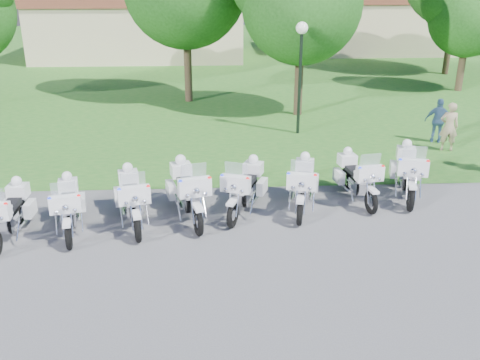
{
  "coord_description": "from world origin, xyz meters",
  "views": [
    {
      "loc": [
        -1.02,
        -11.32,
        5.92
      ],
      "look_at": [
        -0.38,
        1.2,
        0.95
      ],
      "focal_mm": 40.0,
      "sensor_mm": 36.0,
      "label": 1
    }
  ],
  "objects_px": {
    "motorcycle_3": "(188,191)",
    "motorcycle_4": "(245,187)",
    "motorcycle_1": "(68,206)",
    "motorcycle_6": "(357,177)",
    "motorcycle_5": "(303,184)",
    "motorcycle_7": "(408,171)",
    "motorcycle_2": "(132,198)",
    "motorcycle_0": "(9,212)",
    "bystander_a": "(449,127)",
    "lamp_post": "(301,51)",
    "bystander_c": "(438,121)"
  },
  "relations": [
    {
      "from": "motorcycle_3",
      "to": "motorcycle_4",
      "type": "relative_size",
      "value": 1.1
    },
    {
      "from": "motorcycle_0",
      "to": "lamp_post",
      "type": "height_order",
      "value": "lamp_post"
    },
    {
      "from": "motorcycle_0",
      "to": "motorcycle_3",
      "type": "xyz_separation_m",
      "value": [
        4.12,
        0.91,
        0.08
      ]
    },
    {
      "from": "motorcycle_7",
      "to": "lamp_post",
      "type": "distance_m",
      "value": 6.97
    },
    {
      "from": "motorcycle_0",
      "to": "bystander_a",
      "type": "height_order",
      "value": "bystander_a"
    },
    {
      "from": "motorcycle_2",
      "to": "motorcycle_3",
      "type": "distance_m",
      "value": 1.39
    },
    {
      "from": "motorcycle_6",
      "to": "bystander_c",
      "type": "height_order",
      "value": "bystander_c"
    },
    {
      "from": "lamp_post",
      "to": "motorcycle_6",
      "type": "bearing_deg",
      "value": -84.37
    },
    {
      "from": "motorcycle_2",
      "to": "motorcycle_7",
      "type": "xyz_separation_m",
      "value": [
        7.37,
        1.38,
        0.03
      ]
    },
    {
      "from": "motorcycle_4",
      "to": "motorcycle_5",
      "type": "height_order",
      "value": "motorcycle_5"
    },
    {
      "from": "motorcycle_6",
      "to": "bystander_c",
      "type": "bearing_deg",
      "value": -139.71
    },
    {
      "from": "motorcycle_5",
      "to": "motorcycle_7",
      "type": "relative_size",
      "value": 0.95
    },
    {
      "from": "motorcycle_3",
      "to": "motorcycle_4",
      "type": "xyz_separation_m",
      "value": [
        1.46,
        0.27,
        -0.05
      ]
    },
    {
      "from": "motorcycle_0",
      "to": "lamp_post",
      "type": "relative_size",
      "value": 0.55
    },
    {
      "from": "motorcycle_6",
      "to": "motorcycle_3",
      "type": "bearing_deg",
      "value": 2.0
    },
    {
      "from": "motorcycle_0",
      "to": "motorcycle_6",
      "type": "xyz_separation_m",
      "value": [
        8.67,
        1.81,
        0.01
      ]
    },
    {
      "from": "motorcycle_3",
      "to": "motorcycle_2",
      "type": "bearing_deg",
      "value": -2.11
    },
    {
      "from": "motorcycle_1",
      "to": "motorcycle_6",
      "type": "xyz_separation_m",
      "value": [
        7.37,
        1.53,
        0.01
      ]
    },
    {
      "from": "motorcycle_6",
      "to": "lamp_post",
      "type": "distance_m",
      "value": 6.87
    },
    {
      "from": "lamp_post",
      "to": "motorcycle_4",
      "type": "bearing_deg",
      "value": -109.38
    },
    {
      "from": "motorcycle_0",
      "to": "bystander_a",
      "type": "xyz_separation_m",
      "value": [
        12.89,
        5.82,
        0.21
      ]
    },
    {
      "from": "motorcycle_1",
      "to": "motorcycle_7",
      "type": "xyz_separation_m",
      "value": [
        8.84,
        1.71,
        0.07
      ]
    },
    {
      "from": "motorcycle_2",
      "to": "motorcycle_4",
      "type": "distance_m",
      "value": 2.87
    },
    {
      "from": "motorcycle_2",
      "to": "motorcycle_1",
      "type": "bearing_deg",
      "value": -0.66
    },
    {
      "from": "motorcycle_2",
      "to": "lamp_post",
      "type": "height_order",
      "value": "lamp_post"
    },
    {
      "from": "motorcycle_4",
      "to": "motorcycle_6",
      "type": "xyz_separation_m",
      "value": [
        3.09,
        0.62,
        -0.02
      ]
    },
    {
      "from": "motorcycle_5",
      "to": "bystander_c",
      "type": "bearing_deg",
      "value": -124.24
    },
    {
      "from": "motorcycle_7",
      "to": "motorcycle_2",
      "type": "bearing_deg",
      "value": 23.97
    },
    {
      "from": "motorcycle_2",
      "to": "motorcycle_3",
      "type": "relative_size",
      "value": 0.95
    },
    {
      "from": "motorcycle_0",
      "to": "motorcycle_5",
      "type": "height_order",
      "value": "motorcycle_5"
    },
    {
      "from": "motorcycle_0",
      "to": "motorcycle_7",
      "type": "relative_size",
      "value": 0.92
    },
    {
      "from": "motorcycle_0",
      "to": "motorcycle_3",
      "type": "distance_m",
      "value": 4.22
    },
    {
      "from": "motorcycle_3",
      "to": "motorcycle_1",
      "type": "bearing_deg",
      "value": -2.02
    },
    {
      "from": "motorcycle_3",
      "to": "bystander_c",
      "type": "distance_m",
      "value": 10.57
    },
    {
      "from": "motorcycle_6",
      "to": "bystander_a",
      "type": "distance_m",
      "value": 5.82
    },
    {
      "from": "motorcycle_2",
      "to": "motorcycle_6",
      "type": "xyz_separation_m",
      "value": [
        5.9,
        1.2,
        -0.03
      ]
    },
    {
      "from": "motorcycle_1",
      "to": "motorcycle_4",
      "type": "xyz_separation_m",
      "value": [
        4.28,
        0.9,
        0.03
      ]
    },
    {
      "from": "motorcycle_5",
      "to": "motorcycle_6",
      "type": "relative_size",
      "value": 1.03
    },
    {
      "from": "motorcycle_6",
      "to": "lamp_post",
      "type": "bearing_deg",
      "value": -93.52
    },
    {
      "from": "motorcycle_3",
      "to": "motorcycle_6",
      "type": "relative_size",
      "value": 1.09
    },
    {
      "from": "motorcycle_7",
      "to": "lamp_post",
      "type": "xyz_separation_m",
      "value": [
        -2.09,
        6.19,
        2.42
      ]
    },
    {
      "from": "motorcycle_7",
      "to": "motorcycle_1",
      "type": "bearing_deg",
      "value": 24.31
    },
    {
      "from": "bystander_c",
      "to": "motorcycle_6",
      "type": "bearing_deg",
      "value": 70.31
    },
    {
      "from": "motorcycle_7",
      "to": "motorcycle_3",
      "type": "bearing_deg",
      "value": 23.55
    },
    {
      "from": "motorcycle_4",
      "to": "motorcycle_5",
      "type": "relative_size",
      "value": 0.96
    },
    {
      "from": "motorcycle_3",
      "to": "motorcycle_7",
      "type": "relative_size",
      "value": 1.01
    },
    {
      "from": "motorcycle_5",
      "to": "bystander_a",
      "type": "bearing_deg",
      "value": -129.53
    },
    {
      "from": "motorcycle_4",
      "to": "motorcycle_7",
      "type": "bearing_deg",
      "value": -149.13
    },
    {
      "from": "motorcycle_5",
      "to": "motorcycle_3",
      "type": "bearing_deg",
      "value": 19.57
    },
    {
      "from": "bystander_a",
      "to": "bystander_c",
      "type": "distance_m",
      "value": 0.96
    }
  ]
}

